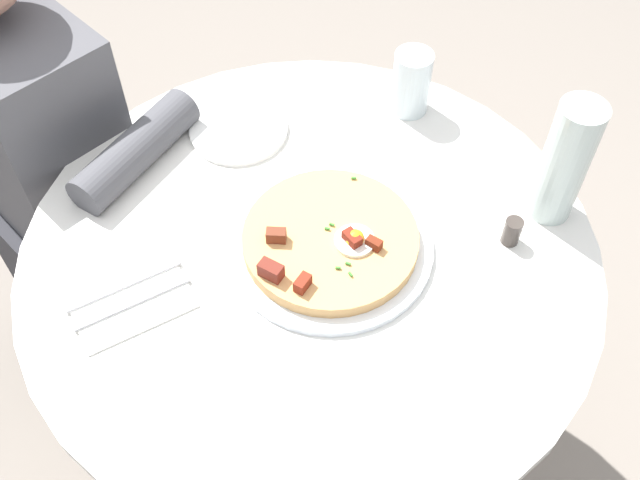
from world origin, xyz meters
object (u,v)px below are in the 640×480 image
object	(u,v)px
bread_plate	(239,129)
water_bottle	(565,162)
person_seated	(60,191)
water_glass	(411,83)
knife	(124,285)
fork	(132,302)
dining_table	(311,308)
pepper_shaker	(512,231)
pizza_plate	(330,246)
breakfast_pizza	(330,240)

from	to	relation	value
bread_plate	water_bottle	size ratio (longest dim) A/B	0.79
person_seated	water_glass	distance (m)	0.77
water_bottle	knife	bearing A→B (deg)	-121.95
person_seated	fork	size ratio (longest dim) A/B	6.31
dining_table	pepper_shaker	xyz separation A→B (m)	(0.21, 0.23, 0.20)
pizza_plate	breakfast_pizza	xyz separation A→B (m)	(0.00, -0.00, 0.02)
breakfast_pizza	water_bottle	world-z (taller)	water_bottle
breakfast_pizza	pepper_shaker	distance (m)	0.28
pepper_shaker	water_glass	bearing A→B (deg)	159.22
dining_table	pizza_plate	bearing A→B (deg)	42.94
dining_table	water_bottle	world-z (taller)	water_bottle
dining_table	knife	bearing A→B (deg)	-119.93
person_seated	pepper_shaker	size ratio (longest dim) A/B	23.93
person_seated	bread_plate	size ratio (longest dim) A/B	6.52
person_seated	breakfast_pizza	xyz separation A→B (m)	(0.63, 0.16, 0.27)
dining_table	pizza_plate	xyz separation A→B (m)	(0.02, 0.02, 0.18)
bread_plate	water_bottle	distance (m)	0.55
water_bottle	pepper_shaker	distance (m)	0.13
dining_table	knife	world-z (taller)	knife
dining_table	person_seated	bearing A→B (deg)	-166.74
dining_table	fork	world-z (taller)	fork
knife	pepper_shaker	bearing A→B (deg)	-20.94
water_bottle	pizza_plate	bearing A→B (deg)	-122.24
pizza_plate	fork	distance (m)	0.31
fork	water_glass	distance (m)	0.61
bread_plate	knife	world-z (taller)	bread_plate
breakfast_pizza	fork	distance (m)	0.31
knife	water_bottle	xyz separation A→B (m)	(0.36, 0.58, 0.10)
person_seated	water_glass	world-z (taller)	person_seated
bread_plate	breakfast_pizza	bearing A→B (deg)	-13.42
knife	dining_table	bearing A→B (deg)	-14.38
fork	pepper_shaker	world-z (taller)	pepper_shaker
pizza_plate	fork	size ratio (longest dim) A/B	1.78
pizza_plate	water_glass	bearing A→B (deg)	110.68
water_bottle	fork	bearing A→B (deg)	-119.00
breakfast_pizza	fork	bearing A→B (deg)	-115.53
dining_table	bread_plate	world-z (taller)	bread_plate
bread_plate	fork	distance (m)	0.39
person_seated	bread_plate	world-z (taller)	person_seated
pizza_plate	bread_plate	bearing A→B (deg)	166.80
pizza_plate	water_bottle	xyz separation A→B (m)	(0.19, 0.31, 0.10)
water_glass	pepper_shaker	bearing A→B (deg)	-20.78
person_seated	water_bottle	world-z (taller)	person_seated
pizza_plate	person_seated	bearing A→B (deg)	-165.35
water_bottle	pepper_shaker	size ratio (longest dim) A/B	4.63
fork	bread_plate	bearing A→B (deg)	40.67
dining_table	water_bottle	distance (m)	0.49
bread_plate	water_glass	distance (m)	0.32
person_seated	fork	distance (m)	0.57
bread_plate	pepper_shaker	xyz separation A→B (m)	(0.48, 0.14, 0.02)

